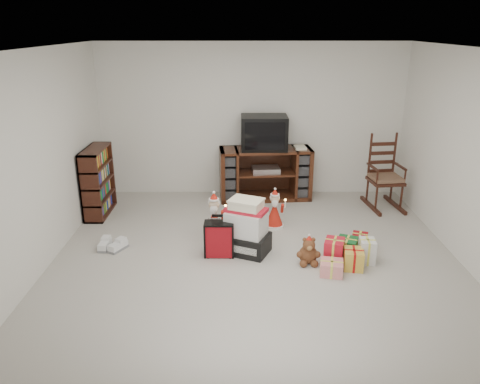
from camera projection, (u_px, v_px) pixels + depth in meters
name	position (u px, v px, depth m)	size (l,w,h in m)	color
room	(257.00, 163.00, 5.34)	(5.01, 5.01, 2.51)	beige
tv_stand	(265.00, 174.00, 7.70)	(1.52, 0.66, 0.85)	#472314
bookshelf	(98.00, 183.00, 7.04)	(0.28, 0.84, 1.03)	#3C1810
rocking_chair	(384.00, 181.00, 7.37)	(0.57, 0.84, 1.20)	#3C1810
gift_pile	(246.00, 230.00, 5.87)	(0.67, 0.59, 0.70)	black
red_suitcase	(219.00, 239.00, 5.80)	(0.35, 0.19, 0.53)	maroon
stocking	(249.00, 222.00, 6.06)	(0.30, 0.13, 0.64)	#0E7E1D
teddy_bear	(308.00, 252.00, 5.64)	(0.23, 0.20, 0.34)	brown
santa_figurine	(274.00, 212.00, 6.64)	(0.28, 0.27, 0.58)	#B52013
mrs_claus_figurine	(214.00, 221.00, 6.29)	(0.32, 0.30, 0.65)	#B52013
sneaker_pair	(112.00, 246.00, 6.03)	(0.37, 0.31, 0.10)	white
gift_cluster	(349.00, 253.00, 5.71)	(0.67, 0.94, 0.23)	red
crt_television	(264.00, 133.00, 7.45)	(0.73, 0.54, 0.54)	black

